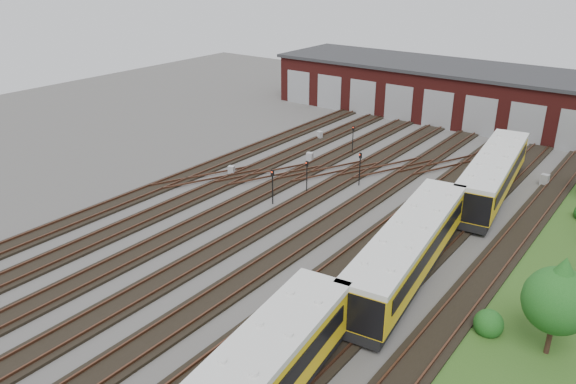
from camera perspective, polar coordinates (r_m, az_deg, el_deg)
The scene contains 15 objects.
ground at distance 40.38m, azimuth -1.80°, elevation -5.01°, with size 120.00×120.00×0.00m, color #4A4744.
track_network at distance 40.83m, azimuth -1.47°, elevation -4.50°, with size 30.40×70.00×0.33m.
maintenance_shed at distance 73.07m, azimuth 18.30°, elevation 9.42°, with size 51.00×12.50×6.35m.
metro_train at distance 35.86m, azimuth 12.21°, elevation -5.69°, with size 4.97×48.53×3.37m.
signal_mast_0 at distance 47.56m, azimuth 1.93°, elevation 1.94°, with size 0.26×0.24×2.93m.
signal_mast_1 at distance 45.45m, azimuth -1.59°, elevation 0.99°, with size 0.27×0.25×2.99m.
signal_mast_2 at distance 57.57m, azimuth 6.61°, elevation 5.63°, with size 0.25×0.24×2.99m.
signal_mast_3 at distance 49.58m, azimuth 7.32°, elevation 2.75°, with size 0.28×0.26×3.05m.
relay_cabinet_0 at distance 52.29m, azimuth -5.77°, elevation 2.17°, with size 0.55×0.46×0.92m, color #A3A5A8.
relay_cabinet_1 at distance 62.54m, azimuth 3.23°, elevation 5.77°, with size 0.54×0.45×0.90m, color #A3A5A8.
relay_cabinet_2 at distance 55.34m, azimuth 2.22°, elevation 3.52°, with size 0.60×0.50×1.01m, color #A3A5A8.
relay_cabinet_3 at distance 44.38m, azimuth 14.75°, elevation -2.37°, with size 0.61×0.51×1.01m, color #A3A5A8.
relay_cabinet_4 at distance 54.55m, azimuth 24.61°, elevation 1.10°, with size 0.65×0.54×1.08m, color #A3A5A8.
tree_3 at distance 30.94m, azimuth 25.84°, elevation -9.27°, with size 3.42×3.42×5.66m.
bush_0 at distance 32.82m, azimuth 19.75°, elevation -12.14°, with size 1.61×1.61×1.61m, color #154B15.
Camera 1 is at (22.31, -27.80, 18.97)m, focal length 35.00 mm.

